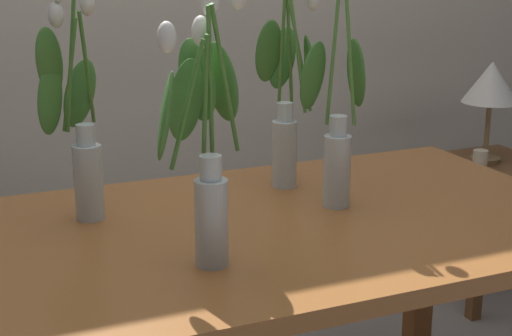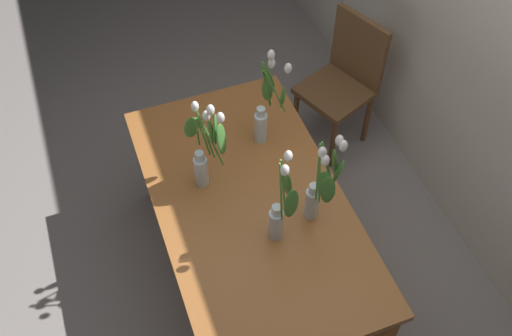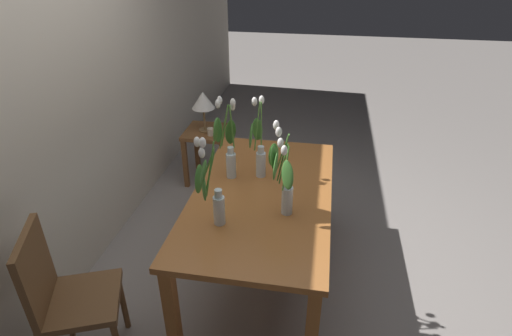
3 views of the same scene
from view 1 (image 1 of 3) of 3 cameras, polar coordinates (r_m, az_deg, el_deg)
The scene contains 8 objects.
dining_table at distance 1.83m, azimuth 0.59°, elevation -6.80°, with size 1.60×0.90×0.74m.
tulip_vase_0 at distance 1.84m, azimuth -13.16°, elevation 2.64°, with size 0.18×0.17×0.56m.
tulip_vase_1 at distance 2.05m, azimuth 2.48°, elevation 5.16°, with size 0.16×0.16×0.57m.
tulip_vase_2 at distance 1.52m, azimuth -3.89°, elevation 1.39°, with size 0.24×0.18×0.56m.
tulip_vase_3 at distance 1.89m, azimuth 6.06°, elevation 2.74°, with size 0.18×0.12×0.58m.
side_table at distance 3.19m, azimuth 16.96°, elevation -1.64°, with size 0.44×0.44×0.55m.
table_lamp at distance 3.10m, azimuth 17.13°, elevation 5.93°, with size 0.22×0.22×0.40m.
pillar_candle at distance 3.03m, azimuth 16.36°, elevation 0.60°, with size 0.06×0.06×0.07m, color beige.
Camera 1 is at (-0.68, -1.54, 1.36)m, focal length 53.67 mm.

